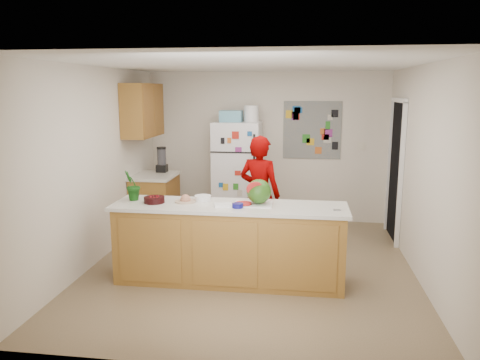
# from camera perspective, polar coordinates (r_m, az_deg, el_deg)

# --- Properties ---
(floor) EXTENTS (4.00, 4.50, 0.02)m
(floor) POSITION_cam_1_polar(r_m,az_deg,el_deg) (6.06, 1.38, -10.52)
(floor) COLOR brown
(floor) RESTS_ON ground
(wall_back) EXTENTS (4.00, 0.02, 2.50)m
(wall_back) POSITION_cam_1_polar(r_m,az_deg,el_deg) (7.94, 3.29, 4.01)
(wall_back) COLOR beige
(wall_back) RESTS_ON ground
(wall_left) EXTENTS (0.02, 4.50, 2.50)m
(wall_left) POSITION_cam_1_polar(r_m,az_deg,el_deg) (6.27, -17.15, 1.68)
(wall_left) COLOR beige
(wall_left) RESTS_ON ground
(wall_right) EXTENTS (0.02, 4.50, 2.50)m
(wall_right) POSITION_cam_1_polar(r_m,az_deg,el_deg) (5.85, 21.42, 0.77)
(wall_right) COLOR beige
(wall_right) RESTS_ON ground
(ceiling) EXTENTS (4.00, 4.50, 0.02)m
(ceiling) POSITION_cam_1_polar(r_m,az_deg,el_deg) (5.65, 1.50, 14.02)
(ceiling) COLOR white
(ceiling) RESTS_ON wall_back
(doorway) EXTENTS (0.03, 0.85, 2.04)m
(doorway) POSITION_cam_1_polar(r_m,az_deg,el_deg) (7.28, 18.51, 0.99)
(doorway) COLOR black
(doorway) RESTS_ON ground
(peninsula_base) EXTENTS (2.60, 0.62, 0.88)m
(peninsula_base) POSITION_cam_1_polar(r_m,az_deg,el_deg) (5.46, -1.30, -7.93)
(peninsula_base) COLOR brown
(peninsula_base) RESTS_ON floor
(peninsula_top) EXTENTS (2.68, 0.70, 0.04)m
(peninsula_top) POSITION_cam_1_polar(r_m,az_deg,el_deg) (5.33, -1.32, -3.24)
(peninsula_top) COLOR silver
(peninsula_top) RESTS_ON peninsula_base
(side_counter_base) EXTENTS (0.60, 0.80, 0.86)m
(side_counter_base) POSITION_cam_1_polar(r_m,az_deg,el_deg) (7.54, -10.28, -2.86)
(side_counter_base) COLOR brown
(side_counter_base) RESTS_ON floor
(side_counter_top) EXTENTS (0.64, 0.84, 0.04)m
(side_counter_top) POSITION_cam_1_polar(r_m,az_deg,el_deg) (7.45, -10.40, 0.50)
(side_counter_top) COLOR silver
(side_counter_top) RESTS_ON side_counter_base
(upper_cabinets) EXTENTS (0.35, 1.00, 0.80)m
(upper_cabinets) POSITION_cam_1_polar(r_m,az_deg,el_deg) (7.33, -11.77, 8.32)
(upper_cabinets) COLOR brown
(upper_cabinets) RESTS_ON wall_left
(refrigerator) EXTENTS (0.75, 0.70, 1.70)m
(refrigerator) POSITION_cam_1_polar(r_m,az_deg,el_deg) (7.68, -0.32, 0.77)
(refrigerator) COLOR silver
(refrigerator) RESTS_ON floor
(fridge_top_bin) EXTENTS (0.35, 0.28, 0.18)m
(fridge_top_bin) POSITION_cam_1_polar(r_m,az_deg,el_deg) (7.59, -1.08, 7.79)
(fridge_top_bin) COLOR #5999B2
(fridge_top_bin) RESTS_ON refrigerator
(photo_collage) EXTENTS (0.95, 0.01, 0.95)m
(photo_collage) POSITION_cam_1_polar(r_m,az_deg,el_deg) (7.87, 8.78, 6.03)
(photo_collage) COLOR slate
(photo_collage) RESTS_ON wall_back
(person) EXTENTS (0.68, 0.56, 1.61)m
(person) POSITION_cam_1_polar(r_m,az_deg,el_deg) (6.38, 2.41, -1.75)
(person) COLOR #6C0000
(person) RESTS_ON floor
(blender_appliance) EXTENTS (0.14, 0.14, 0.38)m
(blender_appliance) POSITION_cam_1_polar(r_m,az_deg,el_deg) (7.63, -9.52, 2.38)
(blender_appliance) COLOR black
(blender_appliance) RESTS_ON side_counter_top
(cutting_board) EXTENTS (0.44, 0.33, 0.01)m
(cutting_board) POSITION_cam_1_polar(r_m,az_deg,el_deg) (5.33, 1.63, -2.96)
(cutting_board) COLOR silver
(cutting_board) RESTS_ON peninsula_top
(watermelon) EXTENTS (0.28, 0.28, 0.28)m
(watermelon) POSITION_cam_1_polar(r_m,az_deg,el_deg) (5.31, 2.31, -1.40)
(watermelon) COLOR #215E11
(watermelon) RESTS_ON cutting_board
(watermelon_slice) EXTENTS (0.18, 0.18, 0.02)m
(watermelon_slice) POSITION_cam_1_polar(r_m,az_deg,el_deg) (5.29, 0.41, -2.87)
(watermelon_slice) COLOR red
(watermelon_slice) RESTS_ON cutting_board
(cherry_bowl) EXTENTS (0.27, 0.27, 0.07)m
(cherry_bowl) POSITION_cam_1_polar(r_m,az_deg,el_deg) (5.50, -10.40, -2.38)
(cherry_bowl) COLOR black
(cherry_bowl) RESTS_ON peninsula_top
(white_bowl) EXTENTS (0.24, 0.24, 0.06)m
(white_bowl) POSITION_cam_1_polar(r_m,az_deg,el_deg) (5.54, -4.55, -2.20)
(white_bowl) COLOR white
(white_bowl) RESTS_ON peninsula_top
(cobalt_bowl) EXTENTS (0.15, 0.15, 0.05)m
(cobalt_bowl) POSITION_cam_1_polar(r_m,az_deg,el_deg) (5.19, -0.29, -3.13)
(cobalt_bowl) COLOR #0C0B59
(cobalt_bowl) RESTS_ON peninsula_top
(plate) EXTENTS (0.31, 0.31, 0.02)m
(plate) POSITION_cam_1_polar(r_m,az_deg,el_deg) (5.49, -6.66, -2.60)
(plate) COLOR beige
(plate) RESTS_ON peninsula_top
(paper_towel) EXTENTS (0.24, 0.22, 0.02)m
(paper_towel) POSITION_cam_1_polar(r_m,az_deg,el_deg) (5.27, -2.06, -3.08)
(paper_towel) COLOR white
(paper_towel) RESTS_ON peninsula_top
(keys) EXTENTS (0.08, 0.04, 0.01)m
(keys) POSITION_cam_1_polar(r_m,az_deg,el_deg) (5.18, 11.75, -3.61)
(keys) COLOR gray
(keys) RESTS_ON peninsula_top
(potted_plant) EXTENTS (0.22, 0.24, 0.36)m
(potted_plant) POSITION_cam_1_polar(r_m,az_deg,el_deg) (5.63, -13.02, -0.65)
(potted_plant) COLOR #113C13
(potted_plant) RESTS_ON peninsula_top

